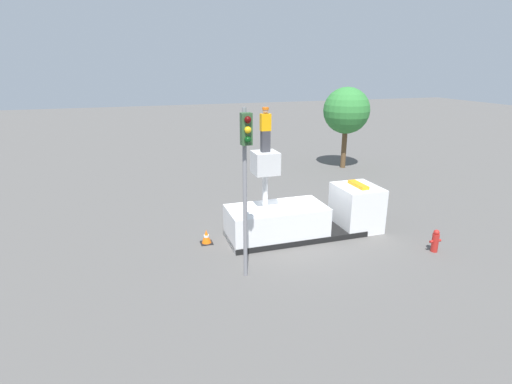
{
  "coord_description": "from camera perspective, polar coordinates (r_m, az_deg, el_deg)",
  "views": [
    {
      "loc": [
        -6.53,
        -14.76,
        7.2
      ],
      "look_at": [
        -2.22,
        -1.3,
        2.64
      ],
      "focal_mm": 28.0,
      "sensor_mm": 36.0,
      "label": 1
    }
  ],
  "objects": [
    {
      "name": "bucket_truck",
      "position": [
        17.5,
        6.92,
        -3.56
      ],
      "size": [
        6.85,
        2.1,
        3.85
      ],
      "color": "black",
      "rests_on": "ground"
    },
    {
      "name": "ground_plane",
      "position": [
        17.67,
        5.61,
        -6.25
      ],
      "size": [
        120.0,
        120.0,
        0.0
      ],
      "primitive_type": "plane",
      "color": "#565451"
    },
    {
      "name": "worker",
      "position": [
        15.81,
        1.36,
        8.89
      ],
      "size": [
        0.4,
        0.26,
        1.75
      ],
      "color": "#38383D",
      "rests_on": "bucket_truck"
    },
    {
      "name": "tree_left_bg",
      "position": [
        29.03,
        12.8,
        11.23
      ],
      "size": [
        3.21,
        3.21,
        5.69
      ],
      "color": "brown",
      "rests_on": "ground"
    },
    {
      "name": "traffic_cone_rear",
      "position": [
        16.92,
        -7.11,
        -6.39
      ],
      "size": [
        0.5,
        0.5,
        0.6
      ],
      "color": "black",
      "rests_on": "ground"
    },
    {
      "name": "traffic_light_pole",
      "position": [
        12.88,
        -1.47,
        4.21
      ],
      "size": [
        0.34,
        0.57,
        5.9
      ],
      "color": "gray",
      "rests_on": "ground"
    },
    {
      "name": "fire_hydrant",
      "position": [
        17.54,
        24.24,
        -6.39
      ],
      "size": [
        0.51,
        0.27,
        0.94
      ],
      "color": "#B2231E",
      "rests_on": "ground"
    }
  ]
}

